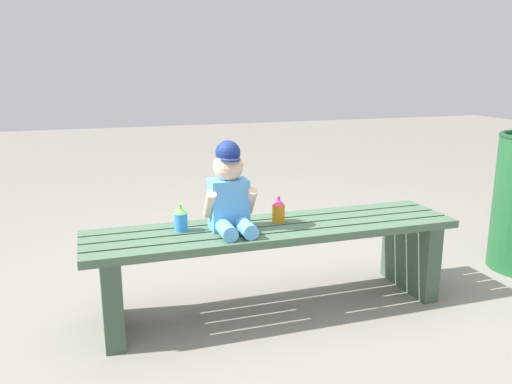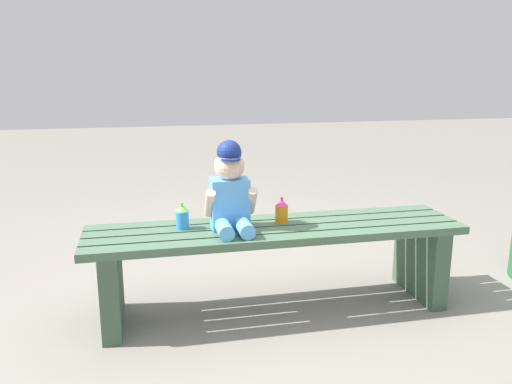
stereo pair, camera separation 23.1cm
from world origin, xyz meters
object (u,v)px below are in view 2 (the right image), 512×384
object	(u,v)px
park_bench	(276,252)
sippy_cup_left	(182,216)
child_figure	(230,191)
sippy_cup_right	(282,210)

from	to	relation	value
park_bench	sippy_cup_left	world-z (taller)	sippy_cup_left
park_bench	child_figure	bearing A→B (deg)	178.64
park_bench	child_figure	size ratio (longest dim) A/B	4.31
park_bench	child_figure	world-z (taller)	child_figure
child_figure	sippy_cup_right	size ratio (longest dim) A/B	3.26
sippy_cup_left	sippy_cup_right	xyz separation A→B (m)	(0.47, 0.00, 0.00)
child_figure	sippy_cup_right	xyz separation A→B (m)	(0.25, 0.05, -0.12)
child_figure	sippy_cup_left	bearing A→B (deg)	167.51
park_bench	sippy_cup_left	distance (m)	0.47
sippy_cup_left	sippy_cup_right	world-z (taller)	same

